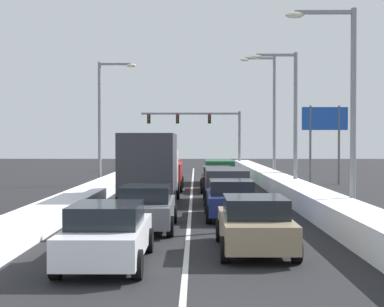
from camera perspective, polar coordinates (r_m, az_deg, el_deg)
The scene contains 20 objects.
ground_plane at distance 29.83m, azimuth -0.10°, elevation -4.59°, with size 138.79×138.79×0.00m, color black.
lane_stripe_between_right_lane_and_center_lane at distance 35.14m, azimuth -0.02°, elevation -3.70°, with size 0.14×58.72×0.01m, color silver.
snow_bank_right_shoulder at distance 35.47m, azimuth 8.58°, elevation -2.94°, with size 1.55×58.72×0.91m, color white.
snow_bank_left_shoulder at distance 35.56m, azimuth -8.61°, elevation -3.19°, with size 1.75×58.72×0.58m, color white.
sedan_tan_right_lane_nearest at distance 16.08m, azimuth 6.16°, elevation -6.86°, with size 2.00×4.50×1.51m.
sedan_navy_right_lane_second at distance 22.85m, azimuth 3.82°, elevation -4.45°, with size 2.00×4.50×1.51m.
suv_charcoal_right_lane_third at distance 28.61m, azimuth 3.30°, elevation -2.80°, with size 2.16×4.90×1.67m.
sedan_black_right_lane_fourth at distance 35.04m, azimuth 2.47°, elevation -2.47°, with size 2.00×4.50×1.51m.
suv_green_right_lane_fifth at distance 41.31m, azimuth 2.66°, elevation -1.56°, with size 2.16×4.90×1.67m.
sedan_white_center_lane_nearest at distance 14.43m, azimuth -8.33°, elevation -7.80°, with size 2.00×4.50×1.51m.
sedan_gray_center_lane_second at distance 19.93m, azimuth -4.54°, elevation -5.29°, with size 2.00×4.50×1.51m.
box_truck_center_lane_third at distance 27.17m, azimuth -4.08°, elevation -1.15°, with size 2.53×7.20×3.36m.
suv_red_center_lane_fourth at distance 35.96m, azimuth -2.62°, elevation -1.98°, with size 2.16×4.90×1.67m.
suv_maroon_center_lane_fifth at distance 42.01m, azimuth -2.48°, elevation -1.52°, with size 2.16×4.90×1.67m.
traffic_light_gantry at distance 61.72m, azimuth 1.25°, elevation 2.80°, with size 10.60×0.47×6.20m.
street_lamp_right_near at distance 22.43m, azimuth 14.66°, elevation 5.68°, with size 2.66×0.36×7.96m.
street_lamp_right_mid at distance 32.81m, azimuth 9.50°, elevation 4.27°, with size 2.66×0.36×7.96m.
street_lamp_right_far at distance 43.44m, azimuth 7.66°, elevation 4.45°, with size 2.66×0.36×9.30m.
street_lamp_left_mid at distance 40.63m, azimuth -8.58°, elevation 4.08°, with size 2.66×0.36×8.49m.
roadside_sign_right at distance 41.56m, azimuth 12.90°, elevation 2.57°, with size 3.20×0.16×5.50m.
Camera 1 is at (0.24, -8.32, 3.02)m, focal length 54.31 mm.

